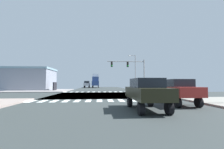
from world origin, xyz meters
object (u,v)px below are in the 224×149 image
traffic_signal_mast (129,68)px  street_lamp (134,69)px  suv_crossing_1 (87,84)px  box_truck_queued_1 (96,80)px  bank_building (24,79)px  sedan_nearside_1 (146,91)px  sedan_farside_2 (177,90)px

traffic_signal_mast → street_lamp: bearing=70.2°
suv_crossing_1 → box_truck_queued_1: 3.33m
bank_building → street_lamp: bearing=-0.7°
bank_building → sedan_nearside_1: 33.94m
traffic_signal_mast → street_lamp: (2.53, 7.03, 0.37)m
sedan_nearside_1 → suv_crossing_1: (-7.00, 46.63, 0.28)m
street_lamp → sedan_nearside_1: bearing=-101.4°
bank_building → box_truck_queued_1: 25.14m
sedan_nearside_1 → street_lamp: bearing=78.6°
sedan_nearside_1 → bank_building: bearing=125.2°
sedan_nearside_1 → box_truck_queued_1: 47.67m
traffic_signal_mast → sedan_farside_2: size_ratio=1.67×
sedan_nearside_1 → box_truck_queued_1: bearing=94.8°
street_lamp → sedan_farside_2: size_ratio=1.91×
street_lamp → bank_building: size_ratio=0.59×
sedan_nearside_1 → sedan_farside_2: bearing=35.9°
traffic_signal_mast → sedan_farside_2: bearing=-89.9°
sedan_nearside_1 → suv_crossing_1: size_ratio=0.93×
street_lamp → box_truck_queued_1: (-9.51, 20.06, -2.34)m
street_lamp → sedan_farside_2: bearing=-95.7°
bank_building → box_truck_queued_1: bank_building is taller
traffic_signal_mast → street_lamp: size_ratio=0.87×
street_lamp → box_truck_queued_1: bearing=115.4°
sedan_nearside_1 → traffic_signal_mast: bearing=81.7°
traffic_signal_mast → bank_building: size_ratio=0.52×
sedan_nearside_1 → sedan_farside_2: 3.71m
bank_building → sedan_nearside_1: size_ratio=3.24×
sedan_farside_2 → bank_building: bearing=131.4°
street_lamp → bank_building: 25.17m
bank_building → sedan_farside_2: 34.09m
box_truck_queued_1 → sedan_farside_2: bearing=98.8°
traffic_signal_mast → bank_building: 23.77m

